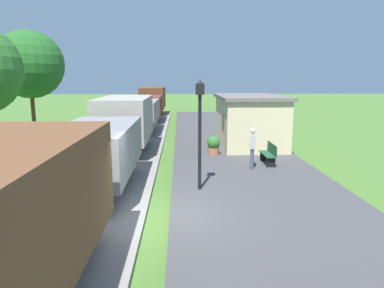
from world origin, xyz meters
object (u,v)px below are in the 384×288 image
Objects in this scene: bench_near_hut at (269,153)px; person_waiting at (252,147)px; station_hut at (249,120)px; potted_planter at (214,145)px; lamp_post_near at (200,115)px; tree_field_left at (29,65)px; freight_train at (133,118)px.

bench_near_hut is 0.88× the size of person_waiting.
station_hut is 6.33× the size of potted_planter.
tree_field_left reaches higher than lamp_post_near.
station_hut reaches higher than bench_near_hut.
freight_train is at bearing -26.26° from tree_field_left.
bench_near_hut is 0.41× the size of lamp_post_near.
bench_near_hut is 3.03m from potted_planter.
tree_field_left is at bearing 144.58° from potted_planter.
bench_near_hut is 18.46m from tree_field_left.
person_waiting is (-0.92, -0.79, 0.46)m from bench_near_hut.
lamp_post_near is (3.56, -10.40, 1.25)m from freight_train.
potted_planter is (4.56, -4.90, -0.83)m from freight_train.
freight_train reaches higher than bench_near_hut.
station_hut is 1.57× the size of lamp_post_near.
potted_planter is 15.54m from tree_field_left.
bench_near_hut is at bearing -45.40° from freight_train.
tree_field_left is at bearing -27.97° from person_waiting.
lamp_post_near is at bearing -71.12° from freight_train.
lamp_post_near is at bearing 61.29° from person_waiting.
person_waiting reaches higher than potted_planter.
freight_train is 9.15m from tree_field_left.
station_hut is at bearing -23.00° from tree_field_left.
tree_field_left reaches higher than bench_near_hut.
tree_field_left reaches higher than potted_planter.
station_hut is 3.39× the size of person_waiting.
tree_field_left reaches higher than station_hut.
tree_field_left is at bearing 128.32° from lamp_post_near.
lamp_post_near is (-1.00, -5.50, 2.08)m from potted_planter.
station_hut is at bearing 48.56° from potted_planter.
bench_near_hut is at bearing 46.90° from lamp_post_near.
tree_field_left reaches higher than person_waiting.
station_hut is 3.87× the size of bench_near_hut.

